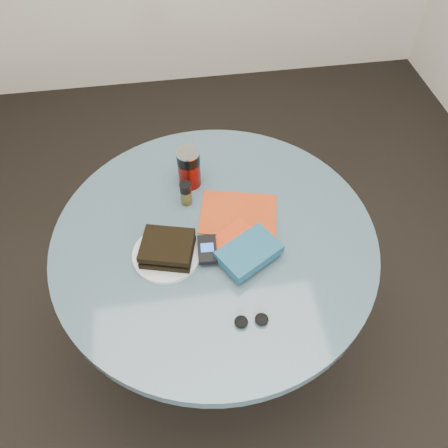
{
  "coord_description": "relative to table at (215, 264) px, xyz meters",
  "views": [
    {
      "loc": [
        -0.09,
        -0.8,
        1.82
      ],
      "look_at": [
        0.03,
        0.0,
        0.8
      ],
      "focal_mm": 35.0,
      "sensor_mm": 36.0,
      "label": 1
    }
  ],
  "objects": [
    {
      "name": "ground",
      "position": [
        0.0,
        0.0,
        -0.59
      ],
      "size": [
        4.0,
        4.0,
        0.0
      ],
      "primitive_type": "plane",
      "color": "black",
      "rests_on": "ground"
    },
    {
      "name": "table",
      "position": [
        0.0,
        0.0,
        0.0
      ],
      "size": [
        1.0,
        1.0,
        0.75
      ],
      "color": "black",
      "rests_on": "ground"
    },
    {
      "name": "plate",
      "position": [
        -0.15,
        -0.05,
        0.17
      ],
      "size": [
        0.21,
        0.21,
        0.01
      ],
      "primitive_type": "cylinder",
      "rotation": [
        0.0,
        0.0,
        0.07
      ],
      "color": "silver",
      "rests_on": "table"
    },
    {
      "name": "sandwich",
      "position": [
        -0.14,
        -0.06,
        0.2
      ],
      "size": [
        0.17,
        0.16,
        0.05
      ],
      "color": "black",
      "rests_on": "plate"
    },
    {
      "name": "soda_can",
      "position": [
        -0.05,
        0.23,
        0.23
      ],
      "size": [
        0.1,
        0.1,
        0.14
      ],
      "color": "#560704",
      "rests_on": "table"
    },
    {
      "name": "pepper_grinder",
      "position": [
        -0.07,
        0.15,
        0.21
      ],
      "size": [
        0.05,
        0.05,
        0.09
      ],
      "color": "#3F391B",
      "rests_on": "table"
    },
    {
      "name": "magazine",
      "position": [
        0.09,
        0.07,
        0.17
      ],
      "size": [
        0.28,
        0.23,
        0.0
      ],
      "primitive_type": "cube",
      "rotation": [
        0.0,
        0.0,
        -0.24
      ],
      "color": "#9D2F0E",
      "rests_on": "table"
    },
    {
      "name": "red_book",
      "position": [
        0.05,
        -0.05,
        0.17
      ],
      "size": [
        0.19,
        0.18,
        0.01
      ],
      "primitive_type": "cube",
      "rotation": [
        0.0,
        0.0,
        0.64
      ],
      "color": "#B42D0E",
      "rests_on": "magazine"
    },
    {
      "name": "novel",
      "position": [
        0.09,
        -0.1,
        0.2
      ],
      "size": [
        0.21,
        0.19,
        0.03
      ],
      "primitive_type": "cube",
      "rotation": [
        0.0,
        0.0,
        0.53
      ],
      "color": "navy",
      "rests_on": "red_book"
    },
    {
      "name": "mp3_player",
      "position": [
        -0.03,
        -0.07,
        0.19
      ],
      "size": [
        0.06,
        0.1,
        0.02
      ],
      "color": "black",
      "rests_on": "red_book"
    },
    {
      "name": "headphones",
      "position": [
        0.06,
        -0.3,
        0.17
      ],
      "size": [
        0.09,
        0.04,
        0.02
      ],
      "color": "black",
      "rests_on": "table"
    }
  ]
}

